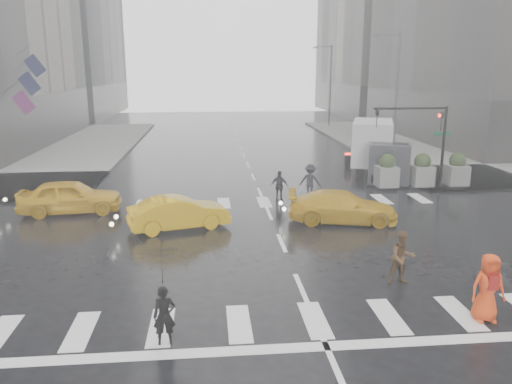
{
  "coord_description": "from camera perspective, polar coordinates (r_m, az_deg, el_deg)",
  "views": [
    {
      "loc": [
        -2.69,
        -17.73,
        6.43
      ],
      "look_at": [
        -0.79,
        2.0,
        1.52
      ],
      "focal_mm": 35.0,
      "sensor_mm": 36.0,
      "label": 1
    }
  ],
  "objects": [
    {
      "name": "pedestrian_orange",
      "position": [
        14.45,
        24.98,
        -9.87
      ],
      "size": [
        0.92,
        0.62,
        1.84
      ],
      "rotation": [
        0.0,
        0.0,
        -0.04
      ],
      "color": "#EB3E10",
      "rests_on": "ground"
    },
    {
      "name": "street_lamp_near",
      "position": [
        38.25,
        15.57,
        11.19
      ],
      "size": [
        2.15,
        0.22,
        9.0
      ],
      "color": "#59595B",
      "rests_on": "ground"
    },
    {
      "name": "planter_west",
      "position": [
        28.21,
        14.71,
        2.31
      ],
      "size": [
        1.1,
        1.1,
        1.8
      ],
      "color": "slate",
      "rests_on": "ground"
    },
    {
      "name": "sidewalk_ne",
      "position": [
        42.12,
        26.44,
        3.77
      ],
      "size": [
        35.0,
        35.0,
        0.15
      ],
      "primitive_type": "cube",
      "color": "slate",
      "rests_on": "ground"
    },
    {
      "name": "planter_east",
      "position": [
        29.82,
        21.96,
        2.36
      ],
      "size": [
        1.1,
        1.1,
        1.8
      ],
      "color": "slate",
      "rests_on": "ground"
    },
    {
      "name": "flag_cluster",
      "position": [
        38.3,
        -24.9,
        11.47
      ],
      "size": [
        2.87,
        3.06,
        4.69
      ],
      "color": "#59595B",
      "rests_on": "ground"
    },
    {
      "name": "pedestrian_brown",
      "position": [
        15.91,
        16.34,
        -7.24
      ],
      "size": [
        0.85,
        0.68,
        1.68
      ],
      "primitive_type": "imported",
      "rotation": [
        0.0,
        0.0,
        0.05
      ],
      "color": "#4E331B",
      "rests_on": "ground"
    },
    {
      "name": "box_truck",
      "position": [
        31.36,
        13.58,
        4.95
      ],
      "size": [
        2.33,
        6.21,
        3.3
      ],
      "rotation": [
        0.0,
        0.0,
        -0.33
      ],
      "color": "silver",
      "rests_on": "ground"
    },
    {
      "name": "ground",
      "position": [
        19.05,
        2.95,
        -5.84
      ],
      "size": [
        120.0,
        120.0,
        0.0
      ],
      "primitive_type": "plane",
      "color": "black",
      "rests_on": "ground"
    },
    {
      "name": "taxi_front",
      "position": [
        24.23,
        -20.46,
        -0.5
      ],
      "size": [
        4.69,
        2.28,
        1.54
      ],
      "primitive_type": "imported",
      "rotation": [
        0.0,
        0.0,
        1.67
      ],
      "color": "#D59A0B",
      "rests_on": "ground"
    },
    {
      "name": "planter_mid",
      "position": [
        28.96,
        18.43,
        2.34
      ],
      "size": [
        1.1,
        1.1,
        1.8
      ],
      "color": "slate",
      "rests_on": "ground"
    },
    {
      "name": "taxi_rear",
      "position": [
        21.71,
        9.86,
        -1.68
      ],
      "size": [
        4.37,
        2.6,
        1.35
      ],
      "primitive_type": "imported",
      "rotation": [
        0.0,
        0.0,
        1.39
      ],
      "color": "#D59A0B",
      "rests_on": "ground"
    },
    {
      "name": "pedestrian_black",
      "position": [
        11.97,
        -10.63,
        -9.72
      ],
      "size": [
        1.04,
        1.05,
        2.43
      ],
      "rotation": [
        0.0,
        0.0,
        0.08
      ],
      "color": "black",
      "rests_on": "ground"
    },
    {
      "name": "road_markings",
      "position": [
        19.05,
        2.95,
        -5.82
      ],
      "size": [
        18.0,
        48.0,
        0.01
      ],
      "primitive_type": null,
      "color": "silver",
      "rests_on": "ground"
    },
    {
      "name": "pedestrian_far_a",
      "position": [
        24.78,
        2.72,
        0.68
      ],
      "size": [
        1.04,
        0.87,
        1.53
      ],
      "primitive_type": "imported",
      "rotation": [
        0.0,
        0.0,
        2.71
      ],
      "color": "black",
      "rests_on": "ground"
    },
    {
      "name": "street_lamp_far",
      "position": [
        57.38,
        8.37,
        12.28
      ],
      "size": [
        2.15,
        0.22,
        9.0
      ],
      "color": "#59595B",
      "rests_on": "ground"
    },
    {
      "name": "taxi_mid",
      "position": [
        20.74,
        -8.81,
        -2.37
      ],
      "size": [
        4.34,
        2.55,
        1.35
      ],
      "primitive_type": "imported",
      "rotation": [
        0.0,
        0.0,
        1.86
      ],
      "color": "#D59A0B",
      "rests_on": "ground"
    },
    {
      "name": "traffic_signal_pole",
      "position": [
        28.45,
        18.94,
        6.67
      ],
      "size": [
        4.45,
        0.42,
        4.5
      ],
      "color": "black",
      "rests_on": "ground"
    },
    {
      "name": "pedestrian_far_b",
      "position": [
        25.63,
        6.21,
        1.28
      ],
      "size": [
        1.27,
        0.98,
        1.73
      ],
      "primitive_type": "imported",
      "rotation": [
        0.0,
        0.0,
        2.77
      ],
      "color": "black",
      "rests_on": "ground"
    }
  ]
}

